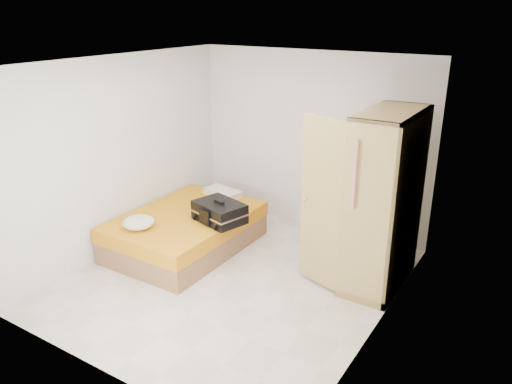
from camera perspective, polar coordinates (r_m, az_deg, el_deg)
The scene contains 7 objects.
room at distance 5.69m, azimuth -2.69°, elevation 1.43°, with size 4.00×4.02×2.60m.
bed at distance 6.94m, azimuth -8.03°, elevation -4.46°, with size 1.42×2.02×0.50m.
wardrobe at distance 5.93m, azimuth 13.90°, elevation -1.49°, with size 1.15×1.20×2.10m.
person at distance 6.40m, azimuth 8.87°, elevation -0.14°, with size 0.68×0.44×1.86m, color red.
suitcase at distance 6.55m, azimuth -4.22°, elevation -2.30°, with size 0.77×0.64×0.29m.
round_cushion at distance 6.52m, azimuth -13.27°, elevation -3.39°, with size 0.40×0.40×0.15m, color white.
pillow at distance 7.43m, azimuth -3.80°, elevation -0.10°, with size 0.56×0.28×0.10m, color white.
Camera 1 is at (3.08, -4.41, 3.16)m, focal length 35.00 mm.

